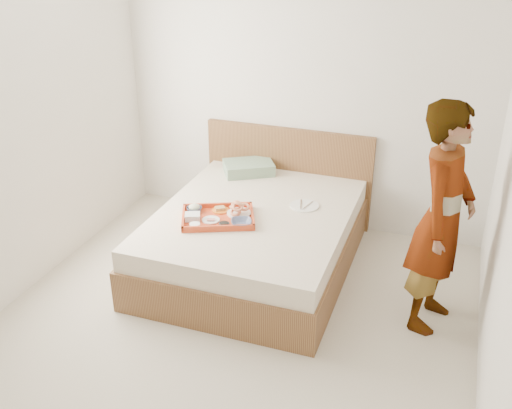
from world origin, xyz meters
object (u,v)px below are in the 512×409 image
at_px(dinner_plate, 304,206).
at_px(person, 442,219).
at_px(bed, 254,239).
at_px(tray, 218,217).

xyz_separation_m(dinner_plate, person, (1.13, -0.51, 0.32)).
relative_size(dinner_plate, person, 0.14).
bearing_deg(bed, dinner_plate, 32.47).
height_order(bed, dinner_plate, dinner_plate).
xyz_separation_m(tray, person, (1.72, -0.03, 0.30)).
height_order(bed, person, person).
relative_size(tray, dinner_plate, 2.35).
relative_size(bed, person, 1.17).
bearing_deg(tray, bed, 22.61).
distance_m(bed, dinner_plate, 0.51).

